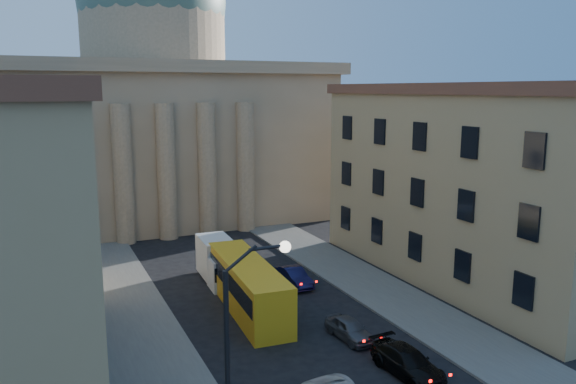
# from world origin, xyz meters

# --- Properties ---
(sidewalk_left) EXTENTS (5.00, 60.00, 0.15)m
(sidewalk_left) POSITION_xyz_m (-8.50, 18.00, 0.07)
(sidewalk_left) COLOR #53524C
(sidewalk_left) RESTS_ON ground
(sidewalk_right) EXTENTS (5.00, 60.00, 0.15)m
(sidewalk_right) POSITION_xyz_m (8.50, 18.00, 0.07)
(sidewalk_right) COLOR #53524C
(sidewalk_right) RESTS_ON ground
(church) EXTENTS (68.02, 28.76, 36.60)m
(church) POSITION_xyz_m (0.00, 55.47, 11.88)
(church) COLOR #836D50
(church) RESTS_ON ground
(building_right) EXTENTS (11.60, 26.60, 14.70)m
(building_right) POSITION_xyz_m (17.00, 22.00, 7.42)
(building_right) COLOR #99815A
(building_right) RESTS_ON ground
(street_lamp) EXTENTS (2.62, 0.44, 8.83)m
(street_lamp) POSITION_xyz_m (-6.97, 8.00, 5.29)
(street_lamp) COLOR black
(street_lamp) RESTS_ON ground
(car_right_mid) EXTENTS (2.14, 4.73, 1.34)m
(car_right_mid) POSITION_xyz_m (3.12, 11.41, 0.67)
(car_right_mid) COLOR black
(car_right_mid) RESTS_ON ground
(car_right_far) EXTENTS (1.71, 3.73, 1.24)m
(car_right_far) POSITION_xyz_m (2.57, 16.22, 0.62)
(car_right_far) COLOR #444449
(car_right_far) RESTS_ON ground
(car_right_distant) EXTENTS (1.49, 4.03, 1.32)m
(car_right_distant) POSITION_xyz_m (3.45, 25.70, 0.66)
(car_right_distant) COLOR black
(car_right_distant) RESTS_ON ground
(city_bus) EXTENTS (3.33, 11.44, 3.18)m
(city_bus) POSITION_xyz_m (-1.26, 22.85, 1.71)
(city_bus) COLOR gold
(city_bus) RESTS_ON ground
(box_truck) EXTENTS (2.47, 5.75, 3.11)m
(box_truck) POSITION_xyz_m (-1.29, 29.04, 1.47)
(box_truck) COLOR silver
(box_truck) RESTS_ON ground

